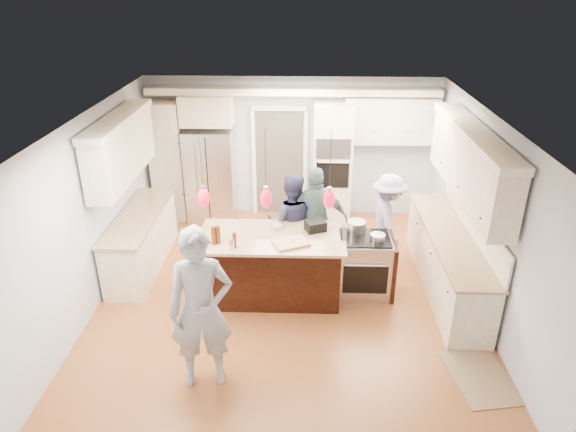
% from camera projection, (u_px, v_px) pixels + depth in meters
% --- Properties ---
extents(ground_plane, '(6.00, 6.00, 0.00)m').
position_uv_depth(ground_plane, '(287.00, 295.00, 7.74)').
color(ground_plane, '#A2592C').
rests_on(ground_plane, ground).
extents(room_shell, '(5.54, 6.04, 2.72)m').
position_uv_depth(room_shell, '(287.00, 183.00, 6.96)').
color(room_shell, '#B2BCC6').
rests_on(room_shell, ground).
extents(refrigerator, '(0.90, 0.70, 1.80)m').
position_uv_depth(refrigerator, '(211.00, 175.00, 9.79)').
color(refrigerator, '#B7B7BC').
rests_on(refrigerator, ground).
extents(oven_column, '(0.72, 0.69, 2.30)m').
position_uv_depth(oven_column, '(332.00, 164.00, 9.63)').
color(oven_column, '#F2E5C4').
rests_on(oven_column, ground).
extents(back_upper_cabinets, '(5.30, 0.61, 2.54)m').
position_uv_depth(back_upper_cabinets, '(252.00, 135.00, 9.54)').
color(back_upper_cabinets, '#F2E5C4').
rests_on(back_upper_cabinets, ground).
extents(right_counter_run, '(0.64, 3.10, 2.51)m').
position_uv_depth(right_counter_run, '(455.00, 226.00, 7.49)').
color(right_counter_run, '#F2E5C4').
rests_on(right_counter_run, ground).
extents(left_cabinets, '(0.64, 2.30, 2.51)m').
position_uv_depth(left_cabinets, '(134.00, 207.00, 8.09)').
color(left_cabinets, '#F2E5C4').
rests_on(left_cabinets, ground).
extents(kitchen_island, '(2.10, 1.46, 1.12)m').
position_uv_depth(kitchen_island, '(271.00, 264.00, 7.61)').
color(kitchen_island, black).
rests_on(kitchen_island, ground).
extents(island_range, '(0.82, 0.71, 0.92)m').
position_uv_depth(island_range, '(365.00, 265.00, 7.65)').
color(island_range, '#B7B7BC').
rests_on(island_range, ground).
extents(pendant_lights, '(1.75, 0.15, 1.03)m').
position_uv_depth(pendant_lights, '(266.00, 198.00, 6.52)').
color(pendant_lights, black).
rests_on(pendant_lights, ground).
extents(person_bar_end, '(0.80, 0.60, 1.99)m').
position_uv_depth(person_bar_end, '(201.00, 310.00, 5.72)').
color(person_bar_end, gray).
rests_on(person_bar_end, ground).
extents(person_far_left, '(0.80, 0.64, 1.61)m').
position_uv_depth(person_far_left, '(291.00, 222.00, 8.16)').
color(person_far_left, '#282A4E').
rests_on(person_far_left, ground).
extents(person_far_right, '(1.01, 0.42, 1.72)m').
position_uv_depth(person_far_right, '(316.00, 219.00, 8.13)').
color(person_far_right, '#496664').
rests_on(person_far_right, ground).
extents(person_range_side, '(0.68, 1.05, 1.53)m').
position_uv_depth(person_range_side, '(388.00, 219.00, 8.35)').
color(person_range_side, '#8C7EAA').
rests_on(person_range_side, ground).
extents(floor_rug, '(0.83, 1.08, 0.01)m').
position_uv_depth(floor_rug, '(481.00, 377.00, 6.15)').
color(floor_rug, olive).
rests_on(floor_rug, ground).
extents(water_bottle, '(0.08, 0.08, 0.31)m').
position_uv_depth(water_bottle, '(195.00, 236.00, 6.71)').
color(water_bottle, silver).
rests_on(water_bottle, kitchen_island).
extents(beer_bottle_a, '(0.08, 0.08, 0.26)m').
position_uv_depth(beer_bottle_a, '(214.00, 236.00, 6.79)').
color(beer_bottle_a, '#4E240D').
rests_on(beer_bottle_a, kitchen_island).
extents(beer_bottle_b, '(0.07, 0.07, 0.22)m').
position_uv_depth(beer_bottle_b, '(234.00, 240.00, 6.72)').
color(beer_bottle_b, '#4E240D').
rests_on(beer_bottle_b, kitchen_island).
extents(beer_bottle_c, '(0.08, 0.08, 0.26)m').
position_uv_depth(beer_bottle_c, '(218.00, 235.00, 6.81)').
color(beer_bottle_c, '#4E240D').
rests_on(beer_bottle_c, kitchen_island).
extents(drink_can, '(0.09, 0.09, 0.14)m').
position_uv_depth(drink_can, '(232.00, 244.00, 6.70)').
color(drink_can, '#B7B7BC').
rests_on(drink_can, kitchen_island).
extents(cutting_board, '(0.54, 0.47, 0.03)m').
position_uv_depth(cutting_board, '(291.00, 243.00, 6.83)').
color(cutting_board, tan).
rests_on(cutting_board, kitchen_island).
extents(pot_large, '(0.28, 0.28, 0.16)m').
position_uv_depth(pot_large, '(357.00, 226.00, 7.59)').
color(pot_large, '#B7B7BC').
rests_on(pot_large, island_range).
extents(pot_small, '(0.22, 0.22, 0.11)m').
position_uv_depth(pot_small, '(377.00, 238.00, 7.32)').
color(pot_small, '#B7B7BC').
rests_on(pot_small, island_range).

